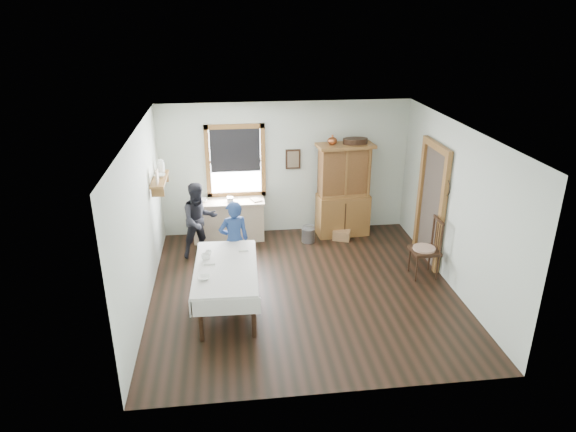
{
  "coord_description": "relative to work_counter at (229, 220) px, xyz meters",
  "views": [
    {
      "loc": [
        -1.15,
        -7.39,
        4.41
      ],
      "look_at": [
        -0.22,
        0.3,
        1.22
      ],
      "focal_mm": 32.0,
      "sensor_mm": 36.0,
      "label": 1
    }
  ],
  "objects": [
    {
      "name": "room",
      "position": [
        1.19,
        -2.19,
        0.94
      ],
      "size": [
        5.01,
        5.01,
        2.7
      ],
      "color": "black",
      "rests_on": "ground"
    },
    {
      "name": "window",
      "position": [
        0.19,
        0.27,
        1.21
      ],
      "size": [
        1.18,
        0.07,
        1.48
      ],
      "color": "white",
      "rests_on": "room"
    },
    {
      "name": "doorway",
      "position": [
        3.65,
        -1.34,
        0.75
      ],
      "size": [
        0.09,
        1.14,
        2.22
      ],
      "color": "#483D34",
      "rests_on": "room"
    },
    {
      "name": "wall_shelf",
      "position": [
        -1.18,
        -0.66,
        1.16
      ],
      "size": [
        0.24,
        1.0,
        0.44
      ],
      "color": "olive",
      "rests_on": "room"
    },
    {
      "name": "framed_picture",
      "position": [
        1.34,
        0.27,
        1.14
      ],
      "size": [
        0.3,
        0.04,
        0.4
      ],
      "primitive_type": "cube",
      "color": "#342012",
      "rests_on": "room"
    },
    {
      "name": "rug_beater",
      "position": [
        3.64,
        -1.89,
        1.31
      ],
      "size": [
        0.01,
        0.27,
        0.27
      ],
      "primitive_type": "torus",
      "rotation": [
        0.0,
        1.57,
        0.0
      ],
      "color": "black",
      "rests_on": "room"
    },
    {
      "name": "work_counter",
      "position": [
        0.0,
        0.0,
        0.0
      ],
      "size": [
        1.44,
        0.55,
        0.82
      ],
      "primitive_type": "cube",
      "rotation": [
        0.0,
        0.0,
        0.01
      ],
      "color": "#C9AB8B",
      "rests_on": "room"
    },
    {
      "name": "china_hutch",
      "position": [
        2.33,
        -0.04,
        0.54
      ],
      "size": [
        1.16,
        0.62,
        1.91
      ],
      "primitive_type": "cube",
      "rotation": [
        0.0,
        0.0,
        0.09
      ],
      "color": "olive",
      "rests_on": "room"
    },
    {
      "name": "dining_table",
      "position": [
        -0.07,
        -2.61,
        -0.04
      ],
      "size": [
        1.03,
        1.88,
        0.74
      ],
      "primitive_type": "cube",
      "rotation": [
        0.0,
        0.0,
        -0.03
      ],
      "color": "silver",
      "rests_on": "room"
    },
    {
      "name": "spindle_chair",
      "position": [
        3.34,
        -1.97,
        0.13
      ],
      "size": [
        0.5,
        0.5,
        1.08
      ],
      "primitive_type": "cube",
      "rotation": [
        0.0,
        0.0,
        0.01
      ],
      "color": "#342012",
      "rests_on": "room"
    },
    {
      "name": "pail",
      "position": [
        1.57,
        -0.34,
        -0.27
      ],
      "size": [
        0.32,
        0.32,
        0.29
      ],
      "primitive_type": "cube",
      "rotation": [
        0.0,
        0.0,
        -0.24
      ],
      "color": "gray",
      "rests_on": "room"
    },
    {
      "name": "wicker_basket",
      "position": [
        2.26,
        -0.32,
        -0.31
      ],
      "size": [
        0.4,
        0.34,
        0.2
      ],
      "primitive_type": "cube",
      "rotation": [
        0.0,
        0.0,
        -0.36
      ],
      "color": "#A6784B",
      "rests_on": "room"
    },
    {
      "name": "woman_blue",
      "position": [
        0.08,
        -1.66,
        0.25
      ],
      "size": [
        0.54,
        0.42,
        1.32
      ],
      "primitive_type": "imported",
      "rotation": [
        0.0,
        0.0,
        3.37
      ],
      "color": "navy",
      "rests_on": "room"
    },
    {
      "name": "figure_dark",
      "position": [
        -0.54,
        -0.69,
        0.25
      ],
      "size": [
        0.79,
        0.72,
        1.33
      ],
      "primitive_type": "imported",
      "rotation": [
        0.0,
        0.0,
        0.4
      ],
      "color": "black",
      "rests_on": "room"
    },
    {
      "name": "table_cup_a",
      "position": [
        -0.37,
        -2.37,
        0.38
      ],
      "size": [
        0.16,
        0.16,
        0.11
      ],
      "primitive_type": "imported",
      "rotation": [
        0.0,
        0.0,
        0.25
      ],
      "color": "white",
      "rests_on": "dining_table"
    },
    {
      "name": "table_cup_b",
      "position": [
        -0.33,
        -2.24,
        0.37
      ],
      "size": [
        0.13,
        0.13,
        0.1
      ],
      "primitive_type": "imported",
      "rotation": [
        0.0,
        0.0,
        0.41
      ],
      "color": "white",
      "rests_on": "dining_table"
    },
    {
      "name": "table_bowl",
      "position": [
        -0.38,
        -2.97,
        0.35
      ],
      "size": [
        0.21,
        0.21,
        0.05
      ],
      "primitive_type": "imported",
      "rotation": [
        0.0,
        0.0,
        -0.05
      ],
      "color": "white",
      "rests_on": "dining_table"
    },
    {
      "name": "counter_book",
      "position": [
        0.48,
        -0.08,
        0.42
      ],
      "size": [
        0.21,
        0.24,
        0.02
      ],
      "primitive_type": "imported",
      "rotation": [
        0.0,
        0.0,
        0.34
      ],
      "color": "#6F5E4A",
      "rests_on": "work_counter"
    },
    {
      "name": "counter_bowl",
      "position": [
        -0.5,
        -0.01,
        0.44
      ],
      "size": [
        0.22,
        0.22,
        0.06
      ],
      "primitive_type": "imported",
      "rotation": [
        0.0,
        0.0,
        -0.11
      ],
      "color": "white",
      "rests_on": "work_counter"
    },
    {
      "name": "shelf_bowl",
      "position": [
        -1.18,
        -0.64,
        1.18
      ],
      "size": [
        0.22,
        0.22,
        0.05
      ],
      "primitive_type": "imported",
      "color": "white",
      "rests_on": "wall_shelf"
    }
  ]
}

